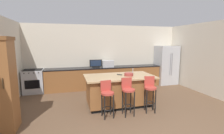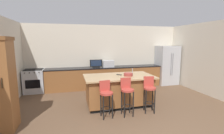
% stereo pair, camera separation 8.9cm
% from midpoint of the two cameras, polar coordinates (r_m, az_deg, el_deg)
% --- Properties ---
extents(wall_back, '(7.26, 0.12, 2.71)m').
position_cam_midpoint_polar(wall_back, '(7.35, -2.76, 3.90)').
color(wall_back, beige).
rests_on(wall_back, ground_plane).
extents(wall_right, '(0.12, 5.17, 2.71)m').
position_cam_midpoint_polar(wall_right, '(6.94, 31.10, 2.36)').
color(wall_right, beige).
rests_on(wall_right, ground_plane).
extents(counter_back, '(4.96, 0.62, 0.91)m').
position_cam_midpoint_polar(counter_back, '(7.10, -2.76, -3.62)').
color(counter_back, brown).
rests_on(counter_back, ground_plane).
extents(kitchen_island, '(2.14, 1.16, 0.94)m').
position_cam_midpoint_polar(kitchen_island, '(5.18, 2.09, -8.05)').
color(kitchen_island, black).
rests_on(kitchen_island, ground_plane).
extents(refrigerator, '(0.93, 0.78, 1.79)m').
position_cam_midpoint_polar(refrigerator, '(8.11, 18.12, 0.68)').
color(refrigerator, '#B7BABF').
rests_on(refrigerator, ground_plane).
extents(range_oven, '(0.74, 0.63, 0.93)m').
position_cam_midpoint_polar(range_oven, '(7.07, -26.07, -4.51)').
color(range_oven, '#B7BABF').
rests_on(range_oven, ground_plane).
extents(microwave, '(0.48, 0.36, 0.29)m').
position_cam_midpoint_polar(microwave, '(7.02, -1.90, 1.18)').
color(microwave, '#B7BABF').
rests_on(microwave, counter_back).
extents(tv_monitor, '(0.52, 0.16, 0.33)m').
position_cam_midpoint_polar(tv_monitor, '(6.87, -6.08, 1.05)').
color(tv_monitor, black).
rests_on(tv_monitor, counter_back).
extents(sink_faucet_back, '(0.02, 0.02, 0.24)m').
position_cam_midpoint_polar(sink_faucet_back, '(7.11, -2.43, 1.09)').
color(sink_faucet_back, '#B2B2B7').
rests_on(sink_faucet_back, counter_back).
extents(sink_faucet_island, '(0.02, 0.02, 0.22)m').
position_cam_midpoint_polar(sink_faucet_island, '(5.19, 6.82, -1.61)').
color(sink_faucet_island, '#B2B2B7').
rests_on(sink_faucet_island, kitchen_island).
extents(bar_stool_left, '(0.34, 0.35, 0.97)m').
position_cam_midpoint_polar(bar_stool_left, '(4.34, -2.30, -10.06)').
color(bar_stool_left, '#B23D33').
rests_on(bar_stool_left, ground_plane).
extents(bar_stool_center, '(0.34, 0.34, 1.01)m').
position_cam_midpoint_polar(bar_stool_center, '(4.45, 5.04, -9.09)').
color(bar_stool_center, '#B23D33').
rests_on(bar_stool_center, ground_plane).
extents(bar_stool_right, '(0.35, 0.37, 1.00)m').
position_cam_midpoint_polar(bar_stool_right, '(4.77, 12.64, -8.15)').
color(bar_stool_right, '#B23D33').
rests_on(bar_stool_right, ground_plane).
extents(fruit_bowl, '(0.28, 0.28, 0.09)m').
position_cam_midpoint_polar(fruit_bowl, '(5.07, 5.38, -2.61)').
color(fruit_bowl, '#993833').
rests_on(fruit_bowl, kitchen_island).
extents(tv_remote, '(0.15, 0.15, 0.02)m').
position_cam_midpoint_polar(tv_remote, '(5.18, 2.18, -2.70)').
color(tv_remote, black).
rests_on(tv_remote, kitchen_island).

